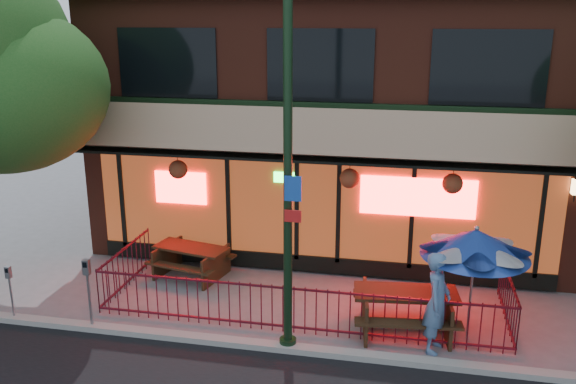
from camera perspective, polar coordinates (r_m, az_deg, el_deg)
name	(u,v)px	position (r m, az deg, el deg)	size (l,w,h in m)	color
ground	(292,337)	(12.28, 0.37, -13.45)	(80.00, 80.00, 0.00)	gray
curb	(287,348)	(11.83, -0.11, -14.37)	(80.00, 0.25, 0.12)	#999993
restaurant_building	(340,86)	(17.80, 4.88, 9.89)	(12.96, 9.49, 8.05)	#5F271B
patio_fence	(297,297)	(12.42, 0.83, -9.79)	(8.44, 2.62, 1.00)	#501120
street_light	(288,189)	(10.68, 0.00, 0.30)	(0.43, 0.32, 7.00)	black
picnic_table_left	(191,257)	(14.89, -9.03, -6.01)	(2.01, 1.70, 0.75)	#392714
picnic_table_right	(405,305)	(12.46, 10.93, -10.35)	(2.19, 1.77, 0.86)	#382413
patio_umbrella	(475,243)	(11.97, 17.13, -4.57)	(2.03, 2.03, 2.32)	gray
pedestrian	(437,302)	(11.76, 13.78, -10.00)	(0.71, 0.47, 1.95)	#5176A3
parking_meter_near	(88,283)	(12.73, -18.21, -8.06)	(0.14, 0.12, 1.51)	gray
parking_meter_far	(10,284)	(13.72, -24.58, -7.87)	(0.11, 0.10, 1.21)	#9B9FA3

